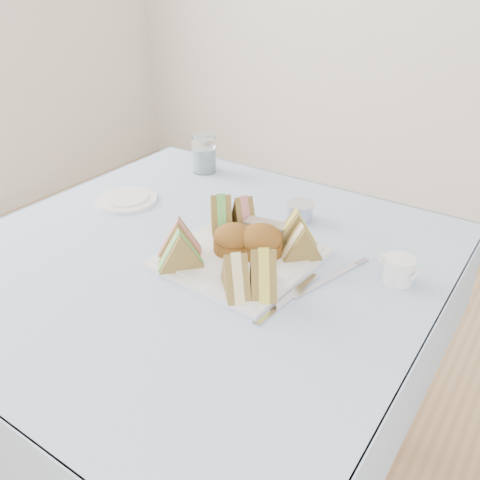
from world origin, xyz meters
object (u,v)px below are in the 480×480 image
Objects in this scene: water_glass at (204,155)px; creamer_jug at (399,270)px; serving_plate at (240,258)px; table at (200,379)px.

creamer_jug is (0.68, -0.25, -0.03)m from water_glass.
serving_plate is 2.80× the size of water_glass.
water_glass reaches higher than table.
table is at bearing -152.75° from creamer_jug.
water_glass is 1.74× the size of creamer_jug.
serving_plate is 0.33m from creamer_jug.
serving_plate is at bearing -152.74° from creamer_jug.
table is 0.65m from water_glass.
table is at bearing -55.11° from water_glass.
serving_plate is 0.53m from water_glass.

